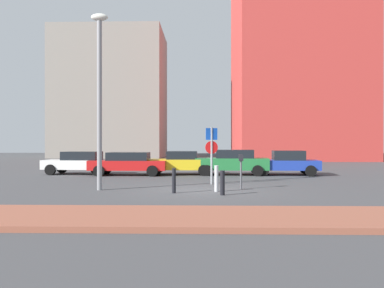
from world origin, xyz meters
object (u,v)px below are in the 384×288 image
(parked_car_red, at_px, (128,163))
(parked_car_blue, at_px, (286,163))
(parking_sign_post, at_px, (212,149))
(traffic_bollard_near, at_px, (216,179))
(parking_meter, at_px, (241,167))
(traffic_bollard_mid, at_px, (222,183))
(parked_car_yellow, at_px, (180,162))
(parked_car_white, at_px, (80,162))
(traffic_bollard_far, at_px, (174,181))
(parked_car_green, at_px, (233,162))
(street_lamp, at_px, (99,87))

(parked_car_red, xyz_separation_m, parked_car_blue, (9.41, 0.42, 0.02))
(parking_sign_post, relative_size, traffic_bollard_near, 2.55)
(traffic_bollard_near, bearing_deg, parking_meter, 40.04)
(parking_meter, xyz_separation_m, traffic_bollard_mid, (-0.87, -2.00, -0.48))
(parked_car_yellow, xyz_separation_m, parking_meter, (2.95, -7.66, 0.20))
(parked_car_white, distance_m, parking_meter, 12.02)
(parked_car_red, bearing_deg, parked_car_blue, 2.53)
(parking_sign_post, bearing_deg, traffic_bollard_far, -114.44)
(parked_car_red, distance_m, parking_sign_post, 7.14)
(parked_car_green, bearing_deg, traffic_bollard_far, -108.07)
(parked_car_red, bearing_deg, traffic_bollard_near, -58.11)
(traffic_bollard_near, bearing_deg, parking_sign_post, 92.65)
(parked_car_white, distance_m, parked_car_blue, 12.55)
(parked_car_white, distance_m, parking_sign_post, 9.93)
(parked_car_red, xyz_separation_m, parked_car_yellow, (3.07, 0.57, 0.00))
(parked_car_white, xyz_separation_m, parked_car_red, (3.14, -0.68, -0.00))
(street_lamp, relative_size, traffic_bollard_far, 7.54)
(parked_car_blue, height_order, parking_sign_post, parking_sign_post)
(parked_car_blue, relative_size, parking_meter, 2.80)
(parked_car_red, bearing_deg, parked_car_white, 167.69)
(parked_car_yellow, xyz_separation_m, street_lamp, (-2.89, -8.16, 3.50))
(parking_sign_post, relative_size, parking_meter, 1.82)
(parked_car_white, relative_size, traffic_bollard_near, 4.13)
(traffic_bollard_far, bearing_deg, parked_car_green, 71.93)
(parked_car_green, relative_size, traffic_bollard_mid, 4.83)
(parking_meter, height_order, street_lamp, street_lamp)
(parked_car_blue, bearing_deg, traffic_bollard_far, -124.31)
(parked_car_red, bearing_deg, traffic_bollard_mid, -60.46)
(parked_car_green, distance_m, traffic_bollard_far, 9.41)
(parked_car_red, distance_m, traffic_bollard_near, 9.40)
(parked_car_yellow, relative_size, parking_sign_post, 1.58)
(parked_car_blue, relative_size, street_lamp, 0.56)
(traffic_bollard_near, bearing_deg, parked_car_red, 121.89)
(parked_car_white, bearing_deg, street_lamp, -68.10)
(parked_car_white, bearing_deg, traffic_bollard_near, -46.92)
(parked_car_blue, height_order, traffic_bollard_far, parked_car_blue)
(parked_car_white, bearing_deg, traffic_bollard_mid, -49.70)
(parked_car_white, xyz_separation_m, traffic_bollard_near, (8.10, -8.67, -0.22))
(parking_sign_post, xyz_separation_m, parking_meter, (1.19, -1.92, -0.72))
(parked_car_blue, relative_size, traffic_bollard_mid, 4.46)
(parking_meter, bearing_deg, traffic_bollard_far, -152.21)
(traffic_bollard_mid, bearing_deg, parking_meter, 66.40)
(parked_car_yellow, xyz_separation_m, parking_sign_post, (1.76, -5.74, 0.93))
(parked_car_red, relative_size, traffic_bollard_mid, 4.99)
(parked_car_blue, relative_size, parking_sign_post, 1.54)
(street_lamp, distance_m, traffic_bollard_near, 6.07)
(parked_car_yellow, xyz_separation_m, traffic_bollard_near, (1.89, -8.55, -0.22))
(parked_car_yellow, height_order, parked_car_blue, parked_car_blue)
(parked_car_yellow, xyz_separation_m, parked_car_green, (3.15, -0.15, 0.06))
(parked_car_green, bearing_deg, traffic_bollard_near, -98.55)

